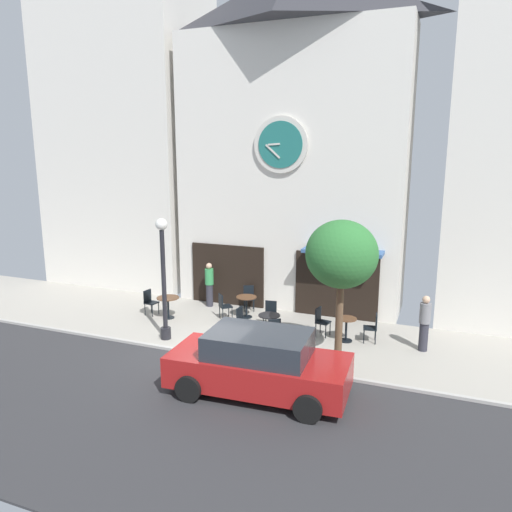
# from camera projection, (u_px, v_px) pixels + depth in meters

# --- Properties ---
(ground_plane) EXTENTS (27.34, 11.26, 0.13)m
(ground_plane) POSITION_uv_depth(u_px,v_px,m) (184.00, 368.00, 13.27)
(ground_plane) COLOR #9E998E
(clock_building) EXTENTS (8.36, 3.47, 11.99)m
(clock_building) POSITION_uv_depth(u_px,v_px,m) (291.00, 139.00, 17.79)
(clock_building) COLOR silver
(clock_building) RESTS_ON ground_plane
(neighbor_building_left) EXTENTS (6.60, 4.42, 13.76)m
(neighbor_building_left) POSITION_uv_depth(u_px,v_px,m) (129.00, 125.00, 21.45)
(neighbor_building_left) COLOR silver
(neighbor_building_left) RESTS_ON ground_plane
(street_lamp) EXTENTS (0.36, 0.36, 3.79)m
(street_lamp) POSITION_uv_depth(u_px,v_px,m) (164.00, 279.00, 14.89)
(street_lamp) COLOR black
(street_lamp) RESTS_ON ground_plane
(street_tree) EXTENTS (1.91, 1.72, 4.01)m
(street_tree) POSITION_uv_depth(u_px,v_px,m) (342.00, 255.00, 12.77)
(street_tree) COLOR brown
(street_tree) RESTS_ON ground_plane
(cafe_table_center_right) EXTENTS (0.78, 0.78, 0.76)m
(cafe_table_center_right) POSITION_uv_depth(u_px,v_px,m) (168.00, 303.00, 17.07)
(cafe_table_center_right) COLOR black
(cafe_table_center_right) RESTS_ON ground_plane
(cafe_table_near_door) EXTENTS (0.72, 0.72, 0.76)m
(cafe_table_near_door) POSITION_uv_depth(u_px,v_px,m) (246.00, 303.00, 17.14)
(cafe_table_near_door) COLOR black
(cafe_table_near_door) RESTS_ON ground_plane
(cafe_table_rightmost) EXTENTS (0.69, 0.69, 0.72)m
(cafe_table_rightmost) POSITION_uv_depth(u_px,v_px,m) (269.00, 321.00, 15.36)
(cafe_table_rightmost) COLOR black
(cafe_table_rightmost) RESTS_ON ground_plane
(cafe_table_center) EXTENTS (0.63, 0.63, 0.74)m
(cafe_table_center) POSITION_uv_depth(u_px,v_px,m) (346.00, 326.00, 14.99)
(cafe_table_center) COLOR black
(cafe_table_center) RESTS_ON ground_plane
(cafe_chair_curbside) EXTENTS (0.57, 0.57, 0.90)m
(cafe_chair_curbside) POSITION_uv_depth(u_px,v_px,m) (223.00, 304.00, 16.98)
(cafe_chair_curbside) COLOR black
(cafe_chair_curbside) RESTS_ON ground_plane
(cafe_chair_right_end) EXTENTS (0.44, 0.44, 0.90)m
(cafe_chair_right_end) POSITION_uv_depth(u_px,v_px,m) (270.00, 312.00, 16.14)
(cafe_chair_right_end) COLOR black
(cafe_chair_right_end) RESTS_ON ground_plane
(cafe_chair_facing_street) EXTENTS (0.43, 0.43, 0.90)m
(cafe_chair_facing_street) POSITION_uv_depth(u_px,v_px,m) (242.00, 319.00, 15.52)
(cafe_chair_facing_street) COLOR black
(cafe_chair_facing_street) RESTS_ON ground_plane
(cafe_chair_near_tree) EXTENTS (0.44, 0.44, 0.90)m
(cafe_chair_near_tree) POSITION_uv_depth(u_px,v_px,m) (150.00, 300.00, 17.45)
(cafe_chair_near_tree) COLOR black
(cafe_chair_near_tree) RESTS_ON ground_plane
(cafe_chair_by_entrance) EXTENTS (0.53, 0.53, 0.90)m
(cafe_chair_by_entrance) POSITION_uv_depth(u_px,v_px,m) (249.00, 296.00, 17.98)
(cafe_chair_by_entrance) COLOR black
(cafe_chair_by_entrance) RESTS_ON ground_plane
(cafe_chair_outer) EXTENTS (0.46, 0.46, 0.90)m
(cafe_chair_outer) POSITION_uv_depth(u_px,v_px,m) (373.00, 326.00, 14.90)
(cafe_chair_outer) COLOR black
(cafe_chair_outer) RESTS_ON ground_plane
(cafe_chair_near_lamp) EXTENTS (0.56, 0.56, 0.90)m
(cafe_chair_near_lamp) POSITION_uv_depth(u_px,v_px,m) (274.00, 330.00, 14.55)
(cafe_chair_near_lamp) COLOR black
(cafe_chair_near_lamp) RESTS_ON ground_plane
(cafe_chair_left_end) EXTENTS (0.47, 0.47, 0.90)m
(cafe_chair_left_end) POSITION_uv_depth(u_px,v_px,m) (321.00, 319.00, 15.46)
(cafe_chair_left_end) COLOR black
(cafe_chair_left_end) RESTS_ON ground_plane
(pedestrian_green) EXTENTS (0.42, 0.42, 1.67)m
(pedestrian_green) POSITION_uv_depth(u_px,v_px,m) (209.00, 284.00, 18.33)
(pedestrian_green) COLOR #2D2D38
(pedestrian_green) RESTS_ON ground_plane
(pedestrian_grey) EXTENTS (0.35, 0.35, 1.67)m
(pedestrian_grey) POSITION_uv_depth(u_px,v_px,m) (425.00, 323.00, 14.20)
(pedestrian_grey) COLOR #2D2D38
(pedestrian_grey) RESTS_ON ground_plane
(parked_car_red) EXTENTS (4.39, 2.20, 1.55)m
(parked_car_red) POSITION_uv_depth(u_px,v_px,m) (259.00, 364.00, 11.69)
(parked_car_red) COLOR maroon
(parked_car_red) RESTS_ON ground_plane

